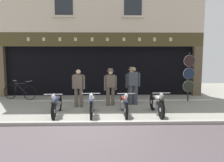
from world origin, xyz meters
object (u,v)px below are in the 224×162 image
Objects in this scene: salesman_left at (79,86)px; shopkeeper_center at (110,85)px; salesman_right at (134,84)px; advert_board_near at (49,63)px; tyre_sign_pole at (189,74)px; motorcycle_center_left at (92,104)px; motorcycle_left at (57,104)px; leaning_bicycle at (19,91)px; motorcycle_center_right at (157,103)px; assistant_far_right at (132,84)px; advert_board_far at (27,63)px; motorcycle_center at (124,103)px.

shopkeeper_center reaches higher than salesman_left.
advert_board_near is at bearing -21.53° from salesman_right.
motorcycle_center_left is at bearing -151.38° from tyre_sign_pole.
leaning_bicycle reaches higher than motorcycle_left.
motorcycle_center_left reaches higher than motorcycle_center_right.
shopkeeper_center is 0.96m from assistant_far_right.
motorcycle_left is at bearing -60.42° from advert_board_far.
motorcycle_center_right is 1.19× the size of assistant_far_right.
advert_board_far is (-3.01, 2.86, 0.88)m from salesman_left.
motorcycle_center is 1.78m from salesman_right.
salesman_left is (-0.63, 1.31, 0.45)m from motorcycle_center_left.
motorcycle_center_left is 5.09m from tyre_sign_pole.
advert_board_near is (-4.21, 2.47, 0.83)m from salesman_right.
motorcycle_center is 2.01× the size of advert_board_near.
advert_board_far is 1.75m from leaning_bicycle.
tyre_sign_pole is (2.01, 2.36, 0.86)m from motorcycle_center_right.
advert_board_near is at bearing -49.65° from shopkeeper_center.
shopkeeper_center is 1.03m from salesman_right.
motorcycle_center_right is at bearing 176.84° from motorcycle_center.
motorcycle_left is 1.87× the size of advert_board_far.
leaning_bicycle is (-6.13, 3.04, -0.05)m from motorcycle_center_right.
shopkeeper_center reaches higher than motorcycle_left.
assistant_far_right is at bearing -152.17° from motorcycle_left.
assistant_far_right is at bearing -179.83° from shopkeeper_center.
advert_board_near is (-4.14, 2.43, 0.83)m from assistant_far_right.
tyre_sign_pole is (5.03, 1.10, 0.41)m from salesman_left.
leaning_bicycle reaches higher than motorcycle_center_left.
salesman_right is 2.80m from tyre_sign_pole.
advert_board_near reaches higher than motorcycle_center.
motorcycle_center is at bearing -3.77° from motorcycle_center_right.
motorcycle_center is at bearing -144.10° from tyre_sign_pole.
assistant_far_right is at bearing -157.29° from salesman_left.
advert_board_near is at bearing -0.00° from advert_board_far.
motorcycle_center is (2.49, 0.03, 0.01)m from motorcycle_left.
advert_board_near is at bearing -49.65° from motorcycle_center.
motorcycle_center_left is at bearing 55.02° from shopkeeper_center.
motorcycle_left is 1.00× the size of motorcycle_center_right.
motorcycle_center is 2.24m from salesman_left.
motorcycle_center_right is at bearing 177.95° from motorcycle_left.
tyre_sign_pole reaches higher than advert_board_far.
motorcycle_center_left is at bearing 176.01° from motorcycle_left.
salesman_right is 5.65m from leaning_bicycle.
leaning_bicycle reaches higher than motorcycle_center_right.
motorcycle_center_left is at bearing -59.20° from advert_board_near.
tyre_sign_pole reaches higher than salesman_left.
motorcycle_center_left is at bearing 66.96° from leaning_bicycle.
leaning_bicycle is at bearing 175.25° from tyre_sign_pole.
shopkeeper_center reaches higher than motorcycle_center_left.
salesman_right is at bearing -158.66° from salesman_left.
shopkeeper_center is (-0.48, 1.49, 0.47)m from motorcycle_center.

